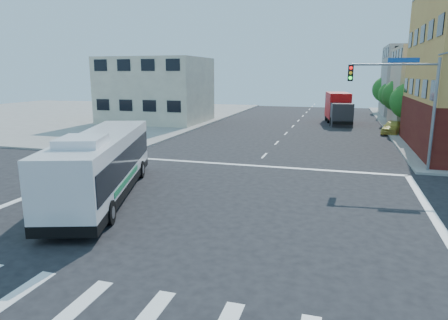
% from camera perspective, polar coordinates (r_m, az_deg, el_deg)
% --- Properties ---
extents(ground, '(120.00, 120.00, 0.00)m').
position_cam_1_polar(ground, '(18.05, -2.05, -7.38)').
color(ground, black).
rests_on(ground, ground).
extents(sidewalk_nw, '(50.00, 50.00, 0.15)m').
position_cam_1_polar(sidewalk_nw, '(65.44, -21.94, 6.11)').
color(sidewalk_nw, gray).
rests_on(sidewalk_nw, ground).
extents(building_east_far, '(12.06, 10.06, 10.00)m').
position_cam_1_polar(building_east_far, '(65.14, 27.10, 9.99)').
color(building_east_far, '#A2A29D').
rests_on(building_east_far, ground).
extents(building_west, '(12.06, 10.06, 8.00)m').
position_cam_1_polar(building_west, '(51.31, -9.66, 9.77)').
color(building_west, beige).
rests_on(building_west, ground).
extents(signal_mast_ne, '(7.91, 1.13, 8.07)m').
position_cam_1_polar(signal_mast_ne, '(27.00, 24.52, 8.87)').
color(signal_mast_ne, slate).
rests_on(signal_mast_ne, ground).
extents(street_tree_a, '(3.60, 3.60, 5.53)m').
position_cam_1_polar(street_tree_a, '(44.58, 25.02, 7.93)').
color(street_tree_a, '#372014').
rests_on(street_tree_a, ground).
extents(street_tree_b, '(3.80, 3.80, 5.79)m').
position_cam_1_polar(street_tree_b, '(52.49, 23.80, 8.69)').
color(street_tree_b, '#372014').
rests_on(street_tree_b, ground).
extents(street_tree_c, '(3.40, 3.40, 5.29)m').
position_cam_1_polar(street_tree_c, '(60.44, 22.86, 8.82)').
color(street_tree_c, '#372014').
rests_on(street_tree_c, ground).
extents(street_tree_d, '(4.00, 4.00, 6.03)m').
position_cam_1_polar(street_tree_d, '(68.38, 22.18, 9.52)').
color(street_tree_d, '#372014').
rests_on(street_tree_d, ground).
extents(transit_bus, '(6.15, 12.03, 3.51)m').
position_cam_1_polar(transit_bus, '(20.52, -16.93, -0.51)').
color(transit_bus, black).
rests_on(transit_bus, ground).
extents(box_truck, '(3.55, 8.58, 3.75)m').
position_cam_1_polar(box_truck, '(51.59, 16.03, 7.05)').
color(box_truck, '#29292E').
rests_on(box_truck, ground).
extents(parked_car, '(2.78, 4.40, 1.40)m').
position_cam_1_polar(parked_car, '(44.44, 22.93, 4.34)').
color(parked_car, '#DBC952').
rests_on(parked_car, ground).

